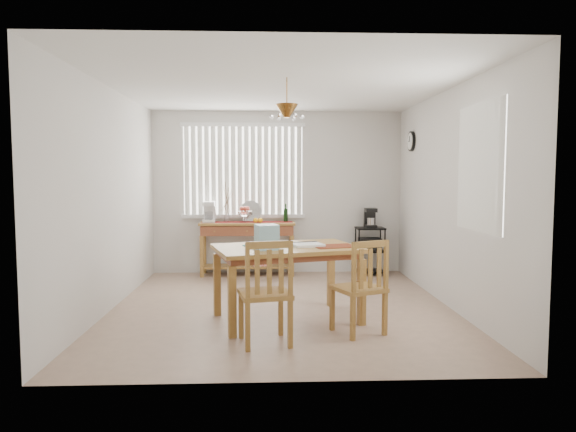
{
  "coord_description": "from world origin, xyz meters",
  "views": [
    {
      "loc": [
        -0.17,
        -6.04,
        1.56
      ],
      "look_at": [
        0.1,
        0.55,
        1.05
      ],
      "focal_mm": 32.0,
      "sensor_mm": 36.0,
      "label": 1
    }
  ],
  "objects_px": {
    "cart_items": "(370,218)",
    "chair_left": "(266,293)",
    "sideboard": "(248,235)",
    "dining_table": "(287,255)",
    "wire_cart": "(370,246)",
    "chair_right": "(361,288)"
  },
  "relations": [
    {
      "from": "wire_cart",
      "to": "chair_right",
      "type": "bearing_deg",
      "value": -103.04
    },
    {
      "from": "wire_cart",
      "to": "sideboard",
      "type": "bearing_deg",
      "value": 179.4
    },
    {
      "from": "cart_items",
      "to": "chair_left",
      "type": "xyz_separation_m",
      "value": [
        -1.65,
        -3.38,
        -0.41
      ]
    },
    {
      "from": "chair_right",
      "to": "cart_items",
      "type": "bearing_deg",
      "value": 76.99
    },
    {
      "from": "sideboard",
      "to": "chair_right",
      "type": "distance_m",
      "value": 3.34
    },
    {
      "from": "cart_items",
      "to": "chair_left",
      "type": "distance_m",
      "value": 3.78
    },
    {
      "from": "dining_table",
      "to": "chair_right",
      "type": "distance_m",
      "value": 0.92
    },
    {
      "from": "chair_left",
      "to": "chair_right",
      "type": "bearing_deg",
      "value": 17.04
    },
    {
      "from": "chair_left",
      "to": "chair_right",
      "type": "distance_m",
      "value": 0.98
    },
    {
      "from": "sideboard",
      "to": "cart_items",
      "type": "xyz_separation_m",
      "value": [
        1.94,
        -0.01,
        0.26
      ]
    },
    {
      "from": "cart_items",
      "to": "chair_right",
      "type": "xyz_separation_m",
      "value": [
        -0.71,
        -3.09,
        -0.43
      ]
    },
    {
      "from": "wire_cart",
      "to": "chair_left",
      "type": "relative_size",
      "value": 0.76
    },
    {
      "from": "wire_cart",
      "to": "chair_left",
      "type": "xyz_separation_m",
      "value": [
        -1.65,
        -3.37,
        0.03
      ]
    },
    {
      "from": "wire_cart",
      "to": "chair_right",
      "type": "height_order",
      "value": "chair_right"
    },
    {
      "from": "dining_table",
      "to": "chair_left",
      "type": "bearing_deg",
      "value": -105.59
    },
    {
      "from": "sideboard",
      "to": "chair_left",
      "type": "bearing_deg",
      "value": -85.17
    },
    {
      "from": "sideboard",
      "to": "chair_left",
      "type": "distance_m",
      "value": 3.41
    },
    {
      "from": "dining_table",
      "to": "chair_right",
      "type": "xyz_separation_m",
      "value": [
        0.71,
        -0.53,
        -0.25
      ]
    },
    {
      "from": "dining_table",
      "to": "chair_left",
      "type": "distance_m",
      "value": 0.87
    },
    {
      "from": "sideboard",
      "to": "dining_table",
      "type": "height_order",
      "value": "sideboard"
    },
    {
      "from": "cart_items",
      "to": "wire_cart",
      "type": "bearing_deg",
      "value": -90.0
    },
    {
      "from": "dining_table",
      "to": "chair_right",
      "type": "height_order",
      "value": "chair_right"
    }
  ]
}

